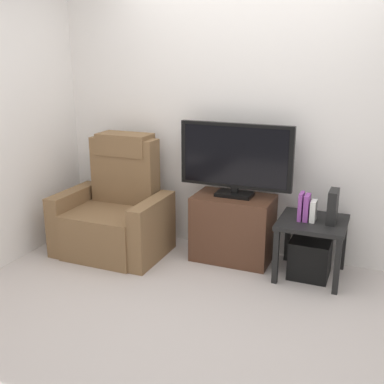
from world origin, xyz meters
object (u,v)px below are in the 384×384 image
tv_stand (233,228)px  side_table (312,230)px  book_middle (307,208)px  book_rightmost (313,211)px  television (235,158)px  recliner_armchair (116,212)px  book_leftmost (301,206)px  subwoofer_box (310,258)px  game_console (333,206)px

tv_stand → side_table: tv_stand is taller
book_middle → book_rightmost: (0.05, 0.00, -0.02)m
television → recliner_armchair: (-1.08, -0.25, -0.56)m
book_leftmost → book_rightmost: 0.10m
book_middle → subwoofer_box: bearing=20.8°
television → subwoofer_box: television is taller
television → recliner_armchair: size_ratio=0.93×
television → book_middle: television is taller
subwoofer_box → game_console: size_ratio=1.20×
book_leftmost → subwoofer_box: bearing=11.3°
tv_stand → game_console: game_console is taller
book_leftmost → game_console: bearing=7.0°
side_table → book_leftmost: (-0.10, -0.02, 0.19)m
subwoofer_box → book_middle: book_middle is taller
side_table → book_middle: size_ratio=2.49×
tv_stand → subwoofer_box: bearing=-6.7°
subwoofer_box → book_middle: size_ratio=1.49×
tv_stand → recliner_armchair: size_ratio=0.64×
television → side_table: (0.70, -0.10, -0.52)m
side_table → recliner_armchair: bearing=-175.3°
side_table → book_middle: book_middle is taller
television → subwoofer_box: 1.05m
recliner_armchair → book_middle: recliner_armchair is taller
tv_stand → book_leftmost: 0.69m
recliner_armchair → side_table: recliner_armchair is taller
side_table → television: bearing=171.8°
tv_stand → subwoofer_box: 0.72m
side_table → book_rightmost: (0.00, -0.02, 0.17)m
game_console → book_middle: bearing=-171.4°
book_middle → book_rightmost: book_middle is taller
recliner_armchair → side_table: bearing=13.7°
television → book_rightmost: television is taller
television → book_middle: (0.65, -0.12, -0.33)m
recliner_armchair → tv_stand: bearing=21.0°
book_leftmost → book_rightmost: book_leftmost is taller
subwoofer_box → book_rightmost: book_rightmost is taller
side_table → game_console: bearing=3.9°
book_rightmost → book_leftmost: bearing=180.0°
television → book_rightmost: bearing=-9.8°
side_table → game_console: 0.26m
recliner_armchair → television: bearing=21.9°
book_leftmost → side_table: bearing=11.3°
tv_stand → recliner_armchair: 1.10m
recliner_armchair → book_leftmost: size_ratio=4.73×
television → book_leftmost: bearing=-11.4°
tv_stand → book_leftmost: book_leftmost is taller
television → book_middle: bearing=-10.6°
book_middle → game_console: size_ratio=0.81×
tv_stand → book_middle: (0.65, -0.10, 0.30)m
recliner_armchair → book_middle: (1.73, 0.12, 0.23)m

